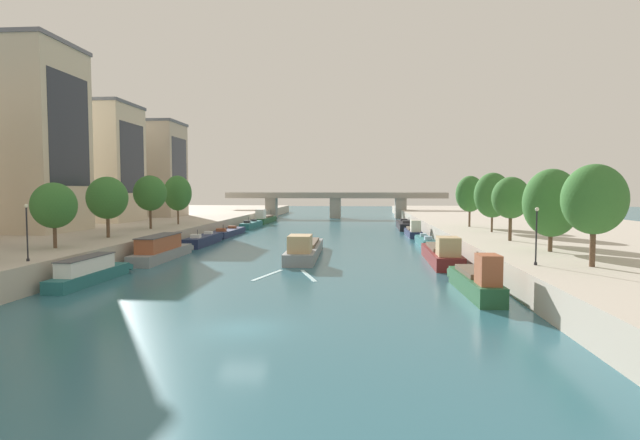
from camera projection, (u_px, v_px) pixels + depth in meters
name	position (u px, v px, depth m)	size (l,w,h in m)	color
ground_plane	(243.00, 329.00, 27.41)	(400.00, 400.00, 0.00)	#2D6070
quay_left	(113.00, 228.00, 84.79)	(36.00, 170.00, 2.22)	#B7AD9E
quay_right	(542.00, 230.00, 79.35)	(36.00, 170.00, 2.22)	#B7AD9E
barge_midriver	(305.00, 249.00, 56.48)	(3.35, 17.94, 2.93)	gray
wake_behind_barge	(288.00, 275.00, 44.39)	(5.60, 5.92, 0.03)	#A0CCD6
moored_boat_left_downstream	(90.00, 272.00, 40.74)	(1.97, 10.94, 2.22)	#23666B
moored_boat_left_end	(161.00, 249.00, 54.24)	(2.53, 13.28, 2.69)	gray
moored_boat_left_upstream	(204.00, 240.00, 69.05)	(2.22, 12.11, 2.36)	#1E284C
moored_boat_left_lone	(228.00, 232.00, 82.87)	(2.85, 13.96, 2.08)	#1E284C
moored_boat_left_gap_after	(251.00, 225.00, 98.51)	(2.23, 12.04, 2.31)	#23666B
moored_boat_left_far	(265.00, 219.00, 114.18)	(2.82, 14.74, 3.22)	#235633
moored_boat_right_far	(476.00, 281.00, 36.18)	(2.11, 10.72, 3.32)	#235633
moored_boat_right_end	(442.00, 254.00, 51.80)	(2.99, 14.46, 3.10)	maroon
moored_boat_right_second	(425.00, 241.00, 67.81)	(1.73, 10.63, 2.17)	#23666B
moored_boat_right_lone	(413.00, 231.00, 80.96)	(2.03, 10.59, 2.81)	#1E284C
moored_boat_right_downstream	(405.00, 225.00, 97.22)	(3.14, 15.56, 2.44)	black
tree_left_end_of_row	(54.00, 205.00, 45.83)	(3.97, 3.97, 5.99)	brown
tree_left_second	(107.00, 198.00, 55.95)	(4.43, 4.43, 6.78)	brown
tree_left_past_mid	(150.00, 193.00, 68.35)	(4.40, 4.40, 7.25)	brown
tree_left_distant	(178.00, 193.00, 77.29)	(4.22, 4.22, 7.47)	brown
tree_right_distant	(594.00, 199.00, 34.75)	(4.28, 4.28, 7.12)	brown
tree_right_third	(551.00, 203.00, 43.23)	(4.73, 4.73, 7.14)	brown
tree_right_far	(511.00, 198.00, 52.40)	(3.87, 3.87, 6.67)	brown
tree_right_end_of_row	(492.00, 195.00, 63.16)	(4.51, 4.51, 7.46)	brown
tree_right_past_mid	(470.00, 194.00, 71.94)	(4.00, 4.00, 7.29)	brown
lamppost_left_bank	(27.00, 230.00, 37.53)	(0.28, 0.28, 4.29)	black
lamppost_right_bank	(536.00, 233.00, 35.61)	(0.28, 0.28, 4.11)	black
building_left_corner	(20.00, 138.00, 63.56)	(13.44, 11.37, 23.69)	beige
building_left_middle	(102.00, 163.00, 83.85)	(10.75, 11.18, 19.60)	beige
building_left_tall	(144.00, 169.00, 100.19)	(14.87, 10.25, 18.69)	#B2A38E
bridge_far	(335.00, 202.00, 133.11)	(58.21, 4.40, 6.72)	gray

